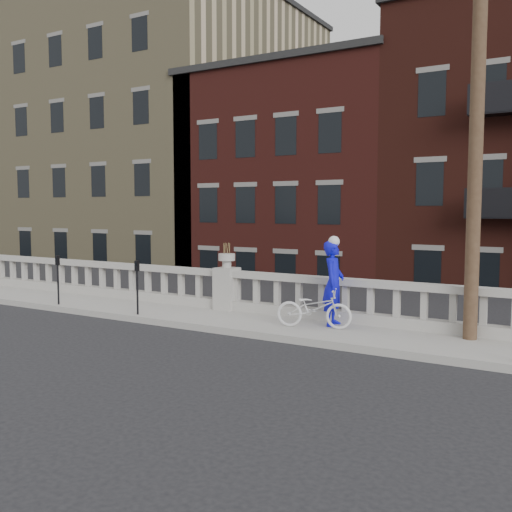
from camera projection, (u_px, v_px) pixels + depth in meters
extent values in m
plane|color=black|center=(121.00, 345.00, 11.75)|extent=(120.00, 120.00, 0.00)
cube|color=gray|center=(206.00, 318.00, 14.31)|extent=(32.00, 2.20, 0.15)
cube|color=gray|center=(227.00, 304.00, 15.11)|extent=(28.00, 0.34, 0.25)
cube|color=gray|center=(227.00, 273.00, 15.04)|extent=(28.00, 0.34, 0.16)
cube|color=gray|center=(227.00, 288.00, 15.07)|extent=(0.55, 0.55, 1.10)
cylinder|color=gray|center=(227.00, 264.00, 15.02)|extent=(0.24, 0.24, 0.20)
cylinder|color=gray|center=(227.00, 257.00, 15.00)|extent=(0.44, 0.44, 0.18)
cube|color=#605E59|center=(234.00, 400.00, 15.63)|extent=(36.00, 0.50, 5.15)
cube|color=black|center=(429.00, 342.00, 34.42)|extent=(80.00, 44.00, 0.50)
cube|color=#595651|center=(251.00, 372.00, 20.26)|extent=(16.00, 7.00, 4.00)
cube|color=#8C7F5A|center=(156.00, 175.00, 37.92)|extent=(18.00, 16.00, 20.00)
cube|color=black|center=(153.00, 18.00, 37.07)|extent=(18.30, 16.30, 0.30)
cube|color=#481914|center=(330.00, 223.00, 30.70)|extent=(10.00, 14.00, 14.00)
cube|color=black|center=(331.00, 88.00, 30.10)|extent=(10.30, 14.30, 0.30)
cylinder|color=#422D1E|center=(478.00, 90.00, 11.24)|extent=(0.28, 0.28, 10.00)
cylinder|color=black|center=(58.00, 285.00, 15.78)|extent=(0.05, 0.05, 1.10)
cube|color=black|center=(57.00, 260.00, 15.72)|extent=(0.10, 0.08, 0.26)
cube|color=black|center=(56.00, 259.00, 15.68)|extent=(0.06, 0.01, 0.08)
cylinder|color=black|center=(137.00, 293.00, 14.29)|extent=(0.05, 0.05, 1.10)
cube|color=black|center=(137.00, 266.00, 14.23)|extent=(0.10, 0.08, 0.26)
cube|color=black|center=(136.00, 264.00, 14.19)|extent=(0.06, 0.01, 0.08)
imported|color=silver|center=(314.00, 308.00, 12.72)|extent=(1.78, 1.00, 0.89)
imported|color=#0E0DD0|center=(333.00, 283.00, 12.94)|extent=(0.58, 0.77, 1.93)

